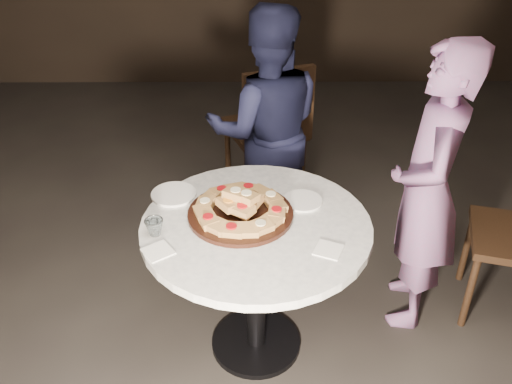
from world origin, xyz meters
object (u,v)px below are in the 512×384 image
serving_board (240,214)px  diner_teal (427,192)px  water_glass (154,227)px  diner_navy (266,130)px  focaccia_pile (240,206)px  table (256,249)px  chair_far (270,124)px

serving_board → diner_teal: bearing=13.4°
water_glass → diner_navy: bearing=64.7°
focaccia_pile → table: bearing=-39.2°
table → chair_far: bearing=85.7°
diner_navy → water_glass: bearing=62.1°
focaccia_pile → water_glass: focaccia_pile is taller
diner_navy → table: bearing=83.6°
focaccia_pile → chair_far: chair_far is taller
water_glass → chair_far: (0.53, 1.44, -0.22)m
water_glass → diner_teal: 1.30m
table → diner_navy: bearing=86.2°
serving_board → diner_navy: bearing=81.7°
table → diner_teal: 0.87m
chair_far → focaccia_pile: bearing=61.7°
table → serving_board: bearing=141.3°
focaccia_pile → diner_navy: size_ratio=0.29×
table → water_glass: (-0.43, -0.08, 0.18)m
diner_navy → diner_teal: (0.76, -0.70, 0.02)m
focaccia_pile → chair_far: bearing=82.6°
table → chair_far: size_ratio=1.27×
diner_navy → diner_teal: size_ratio=0.98×
chair_far → table: bearing=64.8°
diner_navy → focaccia_pile: bearing=79.1°
water_glass → diner_teal: (1.25, 0.35, -0.05)m
serving_board → diner_teal: diner_teal is taller
table → focaccia_pile: (-0.07, 0.06, 0.19)m
diner_teal → diner_navy: bearing=-121.4°
serving_board → diner_navy: size_ratio=0.32×
table → diner_navy: size_ratio=0.87×
water_glass → serving_board: bearing=20.2°
table → water_glass: size_ratio=15.83×
chair_far → diner_teal: (0.72, -1.10, 0.17)m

